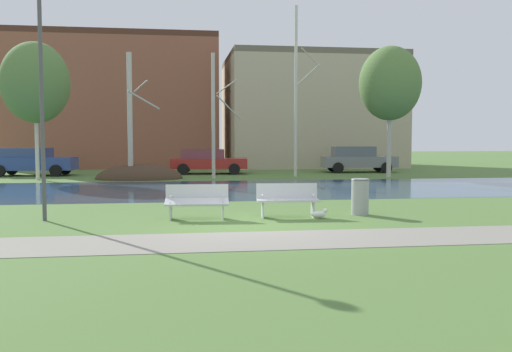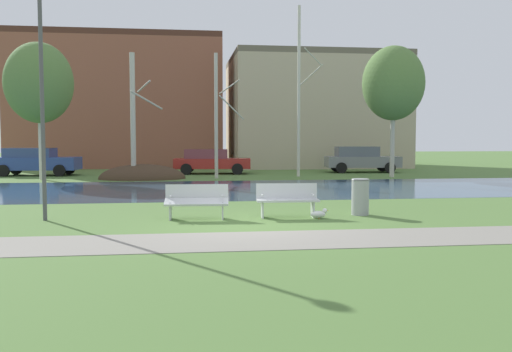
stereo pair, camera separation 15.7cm
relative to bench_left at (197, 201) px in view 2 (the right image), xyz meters
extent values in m
plane|color=#517538|center=(1.16, 8.72, -0.47)|extent=(120.00, 120.00, 0.00)
cube|color=gray|center=(1.16, -3.16, -0.47)|extent=(60.00, 2.05, 0.01)
cube|color=#33516B|center=(1.16, 8.18, -0.47)|extent=(80.00, 8.73, 0.01)
ellipsoid|color=#423021|center=(-2.38, 14.46, -0.47)|extent=(4.36, 3.05, 1.49)
cube|color=silver|center=(-0.01, -0.09, -0.02)|extent=(1.63, 0.58, 0.17)
cube|color=silver|center=(0.01, 0.18, 0.20)|extent=(1.60, 0.19, 0.40)
cube|color=silver|center=(-0.66, 0.01, -0.25)|extent=(0.07, 0.43, 0.45)
cube|color=silver|center=(0.65, -0.08, -0.25)|extent=(0.07, 0.43, 0.45)
cylinder|color=silver|center=(-0.66, -0.03, 0.12)|extent=(0.06, 0.28, 0.04)
cylinder|color=silver|center=(0.65, -0.12, 0.12)|extent=(0.06, 0.28, 0.04)
cube|color=silver|center=(2.33, -0.09, -0.02)|extent=(1.63, 0.59, 0.05)
cube|color=silver|center=(2.35, 0.18, 0.20)|extent=(1.60, 0.19, 0.40)
cube|color=silver|center=(1.68, 0.01, -0.25)|extent=(0.07, 0.43, 0.45)
cube|color=silver|center=(2.99, -0.08, -0.25)|extent=(0.07, 0.43, 0.45)
cylinder|color=silver|center=(1.68, -0.03, 0.12)|extent=(0.06, 0.28, 0.04)
cylinder|color=silver|center=(2.99, -0.12, 0.12)|extent=(0.06, 0.28, 0.04)
cylinder|color=#999B9E|center=(4.35, 0.19, 0.01)|extent=(0.46, 0.46, 0.97)
torus|color=#5B5D5E|center=(4.35, 0.19, 0.47)|extent=(0.49, 0.49, 0.04)
ellipsoid|color=white|center=(3.06, -0.40, -0.35)|extent=(0.39, 0.18, 0.18)
sphere|color=white|center=(3.23, -0.40, -0.26)|extent=(0.13, 0.13, 0.13)
cone|color=gold|center=(3.30, -0.40, -0.26)|extent=(0.07, 0.04, 0.04)
cylinder|color=gold|center=(3.08, -0.44, -0.42)|extent=(0.01, 0.01, 0.10)
cylinder|color=gold|center=(3.08, -0.37, -0.42)|extent=(0.01, 0.01, 0.10)
cylinder|color=#4C4C51|center=(-3.76, 0.26, 2.25)|extent=(0.10, 0.10, 5.45)
cylinder|color=beige|center=(-7.31, 14.54, 2.59)|extent=(0.19, 0.19, 6.12)
ellipsoid|color=#567A3D|center=(-7.31, 14.54, 4.30)|extent=(3.30, 3.30, 3.96)
cylinder|color=#BCB7A8|center=(-2.77, 14.03, 2.66)|extent=(0.25, 0.25, 6.25)
cylinder|color=#BCB7A8|center=(-2.24, 14.39, 4.17)|extent=(0.76, 1.05, 0.55)
cylinder|color=#BCB7A8|center=(-2.04, 13.29, 3.41)|extent=(1.48, 1.44, 0.84)
cylinder|color=#BCB7A8|center=(1.37, 14.34, 2.71)|extent=(0.18, 0.18, 6.36)
cylinder|color=#BCB7A8|center=(2.09, 14.84, 4.24)|extent=(0.99, 1.41, 0.66)
cylinder|color=#BCB7A8|center=(2.11, 13.58, 3.10)|extent=(1.37, 1.34, 1.14)
cylinder|color=beige|center=(5.85, 15.23, 4.07)|extent=(0.17, 0.17, 9.08)
cylinder|color=beige|center=(6.65, 15.78, 5.03)|extent=(1.00, 1.43, 1.04)
cylinder|color=beige|center=(6.48, 14.59, 5.82)|extent=(1.24, 1.21, 0.77)
cylinder|color=#BCB7A8|center=(10.60, 13.92, 2.68)|extent=(0.24, 0.24, 6.31)
ellipsoid|color=#567A3D|center=(10.60, 13.92, 4.45)|extent=(3.23, 3.23, 3.87)
cube|color=#2D4793|center=(-8.31, 17.78, 0.19)|extent=(4.62, 2.13, 0.69)
cube|color=#32457F|center=(-8.67, 17.81, 0.79)|extent=(2.63, 1.76, 0.51)
cylinder|color=black|center=(-6.76, 18.53, -0.15)|extent=(0.66, 0.27, 0.64)
cylinder|color=black|center=(-6.91, 16.78, -0.15)|extent=(0.66, 0.27, 0.64)
cylinder|color=black|center=(-9.71, 18.78, -0.15)|extent=(0.66, 0.27, 0.64)
cylinder|color=black|center=(-9.86, 17.03, -0.15)|extent=(0.66, 0.27, 0.64)
cube|color=maroon|center=(1.36, 17.97, 0.13)|extent=(4.48, 2.13, 0.57)
cube|color=brown|center=(1.01, 18.00, 0.69)|extent=(2.56, 1.76, 0.54)
cylinder|color=black|center=(2.86, 18.72, -0.15)|extent=(0.66, 0.27, 0.64)
cylinder|color=black|center=(2.71, 16.96, -0.15)|extent=(0.66, 0.27, 0.64)
cylinder|color=black|center=(0.00, 18.97, -0.15)|extent=(0.66, 0.27, 0.64)
cylinder|color=black|center=(-0.15, 17.21, -0.15)|extent=(0.66, 0.27, 0.64)
cube|color=slate|center=(10.40, 18.18, 0.17)|extent=(4.51, 2.08, 0.64)
cube|color=slate|center=(10.06, 18.21, 0.79)|extent=(2.57, 1.71, 0.60)
cylinder|color=black|center=(11.92, 18.91, -0.15)|extent=(0.66, 0.27, 0.64)
cylinder|color=black|center=(11.77, 17.21, -0.15)|extent=(0.66, 0.27, 0.64)
cylinder|color=black|center=(9.04, 19.16, -0.15)|extent=(0.66, 0.27, 0.64)
cylinder|color=black|center=(8.89, 17.45, -0.15)|extent=(0.66, 0.27, 0.64)
cube|color=brown|center=(-4.83, 26.99, 3.98)|extent=(14.44, 6.30, 8.90)
cube|color=#4E2C21|center=(-4.83, 26.99, 8.62)|extent=(14.44, 6.30, 0.40)
cube|color=#BCAD8E|center=(9.22, 26.49, 3.33)|extent=(12.02, 9.88, 7.61)
cube|color=#675F4E|center=(9.22, 26.49, 7.34)|extent=(12.02, 9.88, 0.40)
camera|label=1|loc=(-0.50, -14.00, 1.57)|focal=38.86mm
camera|label=2|loc=(-0.34, -14.02, 1.57)|focal=38.86mm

